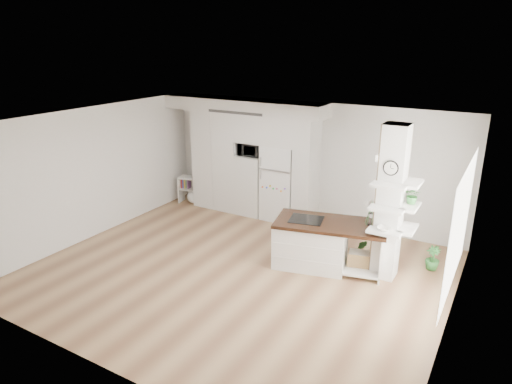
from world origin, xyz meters
TOP-DOWN VIEW (x-y plane):
  - floor at (0.00, 0.00)m, footprint 7.00×6.00m
  - room at (0.00, 0.00)m, footprint 7.04×6.04m
  - cabinet_wall at (-1.45, 2.67)m, footprint 4.00×0.71m
  - refrigerator at (-0.53, 2.68)m, footprint 0.78×0.69m
  - column at (2.38, 1.13)m, footprint 0.69×0.90m
  - window at (3.48, 0.30)m, footprint 0.00×2.40m
  - pendant_light at (1.70, 0.15)m, footprint 0.12×0.12m
  - kitchen_island at (1.13, 0.94)m, footprint 2.12×1.35m
  - bookshelf at (-2.97, 2.50)m, footprint 0.62×0.43m
  - floor_plant_a at (1.77, 1.50)m, footprint 0.30×0.27m
  - floor_plant_b at (3.00, 1.85)m, footprint 0.32×0.32m
  - microwave at (-1.27, 2.62)m, footprint 0.54×0.37m
  - shelf_plant at (2.63, 1.30)m, footprint 0.27×0.23m
  - decor_bowl at (2.30, 0.90)m, footprint 0.22×0.22m

SIDE VIEW (x-z plane):
  - floor at x=0.00m, z-range -0.01..0.01m
  - floor_plant_a at x=1.77m, z-range 0.00..0.45m
  - floor_plant_b at x=3.00m, z-range 0.00..0.45m
  - bookshelf at x=-2.97m, z-range -0.04..0.64m
  - kitchen_island at x=1.13m, z-range -0.26..1.19m
  - refrigerator at x=-0.53m, z-range 0.00..1.75m
  - decor_bowl at x=2.30m, z-range 0.98..1.03m
  - column at x=2.38m, z-range 0.00..2.70m
  - window at x=3.48m, z-range 0.30..2.70m
  - cabinet_wall at x=-1.45m, z-range 0.16..2.86m
  - shelf_plant at x=2.63m, z-range 1.38..1.67m
  - microwave at x=-1.27m, z-range 1.42..1.72m
  - room at x=0.00m, z-range 0.50..3.22m
  - pendant_light at x=1.70m, z-range 2.07..2.17m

